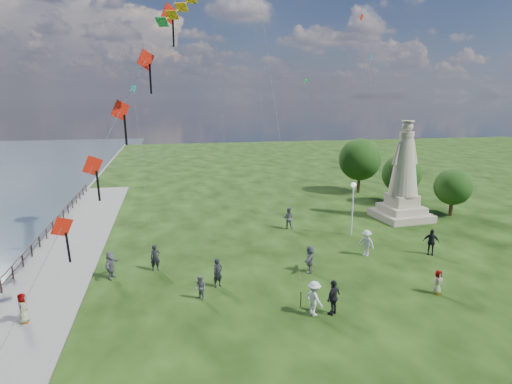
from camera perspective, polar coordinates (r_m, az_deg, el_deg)
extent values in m
cube|color=slate|center=(31.79, -29.91, -10.54)|extent=(0.30, 160.00, 0.60)
cube|color=slate|center=(29.21, -26.43, -11.64)|extent=(5.00, 60.00, 0.10)
cylinder|color=black|center=(29.73, -30.87, -10.77)|extent=(0.11, 0.11, 1.00)
cylinder|color=black|center=(31.48, -29.70, -9.37)|extent=(0.11, 0.11, 1.00)
cylinder|color=black|center=(33.26, -28.66, -8.12)|extent=(0.11, 0.11, 1.00)
cylinder|color=black|center=(35.06, -27.73, -7.00)|extent=(0.11, 0.11, 1.00)
cylinder|color=black|center=(36.89, -26.90, -5.98)|extent=(0.11, 0.11, 1.00)
cylinder|color=black|center=(38.73, -26.15, -5.06)|extent=(0.11, 0.11, 1.00)
cylinder|color=black|center=(40.58, -25.47, -4.22)|extent=(0.11, 0.11, 1.00)
cylinder|color=black|center=(42.45, -24.86, -3.46)|extent=(0.11, 0.11, 1.00)
cylinder|color=black|center=(44.33, -24.29, -2.76)|extent=(0.11, 0.11, 1.00)
cylinder|color=black|center=(46.22, -23.77, -2.12)|extent=(0.11, 0.11, 1.00)
cylinder|color=black|center=(48.12, -23.29, -1.52)|extent=(0.11, 0.11, 1.00)
cylinder|color=black|center=(50.03, -22.85, -0.98)|extent=(0.11, 0.11, 1.00)
cylinder|color=black|center=(51.94, -22.44, -0.47)|extent=(0.11, 0.11, 1.00)
cylinder|color=black|center=(53.86, -22.06, 0.00)|extent=(0.11, 0.11, 1.00)
cylinder|color=black|center=(55.79, -21.71, 0.44)|extent=(0.11, 0.11, 1.00)
cube|color=black|center=(31.32, -29.79, -8.55)|extent=(0.06, 52.00, 0.06)
cube|color=black|center=(31.46, -29.71, -9.29)|extent=(0.06, 52.00, 0.06)
cube|color=tan|center=(43.11, 18.75, -2.95)|extent=(4.96, 4.96, 0.65)
cube|color=tan|center=(42.95, 18.81, -2.12)|extent=(3.78, 3.78, 0.65)
cube|color=tan|center=(42.75, 18.89, -0.99)|extent=(2.60, 2.60, 1.09)
cylinder|color=tan|center=(41.80, 19.50, 7.28)|extent=(1.42, 1.42, 0.43)
sphere|color=tan|center=(41.76, 19.56, 8.20)|extent=(1.00, 1.00, 1.00)
cylinder|color=tan|center=(41.73, 19.62, 8.91)|extent=(1.19, 1.19, 0.11)
cylinder|color=silver|center=(36.33, 12.71, -2.51)|extent=(0.13, 0.13, 4.22)
sphere|color=white|center=(35.82, 12.88, 0.94)|extent=(0.42, 0.42, 0.42)
cylinder|color=#382314|center=(48.56, 18.64, -0.39)|extent=(0.36, 0.36, 2.05)
sphere|color=#13370F|center=(48.12, 18.84, 2.29)|extent=(4.11, 4.11, 4.11)
cylinder|color=#382314|center=(45.93, 24.56, -1.78)|extent=(0.36, 0.36, 1.77)
sphere|color=#13370F|center=(45.51, 24.78, 0.64)|extent=(3.54, 3.54, 3.54)
cylinder|color=#382314|center=(53.08, 13.53, 1.24)|extent=(0.36, 0.36, 2.50)
sphere|color=#13370F|center=(52.62, 13.68, 4.25)|extent=(5.01, 5.01, 5.01)
imported|color=black|center=(26.58, -5.12, -10.69)|extent=(0.79, 0.70, 1.80)
imported|color=#595960|center=(25.17, -7.43, -12.58)|extent=(0.75, 0.83, 1.45)
imported|color=silver|center=(23.53, 7.76, -13.87)|extent=(1.07, 1.37, 1.89)
imported|color=black|center=(23.73, 10.31, -13.65)|extent=(1.26, 1.15, 1.95)
imported|color=#595960|center=(27.82, 23.07, -10.99)|extent=(0.82, 0.65, 1.47)
imported|color=#595960|center=(29.15, -18.79, -9.20)|extent=(1.26, 1.82, 1.80)
imported|color=black|center=(29.58, -13.28, -8.54)|extent=(0.72, 0.55, 1.78)
imported|color=#595960|center=(37.69, 4.34, -3.48)|extent=(1.10, 0.93, 1.94)
imported|color=silver|center=(32.38, 14.50, -6.59)|extent=(1.26, 1.39, 1.94)
imported|color=black|center=(34.09, 22.31, -6.17)|extent=(1.28, 1.09, 1.94)
imported|color=#595960|center=(25.47, -28.62, -13.63)|extent=(0.54, 0.81, 1.58)
imported|color=#595960|center=(28.80, 7.21, -8.83)|extent=(1.38, 1.85, 1.83)
cube|color=red|center=(20.66, -24.43, -4.25)|extent=(0.87, 0.64, 1.03)
cube|color=black|center=(20.80, -23.77, -6.82)|extent=(0.10, 0.28, 1.48)
cube|color=red|center=(21.13, -20.94, 3.30)|extent=(0.87, 0.64, 1.03)
cube|color=black|center=(21.17, -20.30, 0.74)|extent=(0.10, 0.28, 1.48)
cube|color=red|center=(22.03, -17.62, 10.35)|extent=(0.87, 0.64, 1.03)
cube|color=black|center=(21.96, -17.01, 7.90)|extent=(0.10, 0.28, 1.48)
cube|color=red|center=(23.30, -14.48, 16.72)|extent=(0.87, 0.64, 1.03)
cube|color=black|center=(23.14, -13.90, 14.42)|extent=(0.10, 0.28, 1.48)
cube|color=red|center=(24.88, -11.53, 22.32)|extent=(0.87, 0.64, 1.03)
cube|color=black|center=(24.64, -10.98, 20.20)|extent=(0.10, 0.28, 1.48)
cylinder|color=black|center=(24.47, 5.99, -14.03)|extent=(0.06, 0.06, 0.90)
cube|color=gold|center=(20.68, -9.91, 23.11)|extent=(0.64, 0.68, 0.29)
cube|color=orange|center=(20.09, -11.14, 22.16)|extent=(0.62, 0.67, 0.30)
cube|color=#1A903C|center=(19.52, -12.42, 21.28)|extent=(0.60, 0.66, 0.31)
cube|color=#168085|center=(36.17, -16.04, 13.15)|extent=(0.51, 0.39, 0.57)
cylinder|color=#595959|center=(34.06, -14.89, 3.15)|extent=(1.02, 5.02, 11.99)
cube|color=red|center=(46.25, 13.89, 21.70)|extent=(0.51, 0.39, 0.57)
cylinder|color=#595959|center=(43.62, 15.25, 9.70)|extent=(1.02, 5.02, 18.93)
cylinder|color=#595959|center=(42.29, -4.80, 12.98)|extent=(1.02, 5.02, 23.31)
cube|color=#1A903C|center=(52.35, 6.62, 14.48)|extent=(0.51, 0.39, 0.57)
cylinder|color=#595959|center=(50.34, 7.86, 7.04)|extent=(1.02, 5.02, 13.14)
cylinder|color=#595959|center=(42.63, 0.51, 13.81)|extent=(1.02, 5.02, 24.47)
cube|color=#168085|center=(44.15, 15.08, 16.96)|extent=(0.51, 0.39, 0.57)
cylinder|color=#595959|center=(42.18, 16.63, 6.87)|extent=(1.02, 5.02, 15.02)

